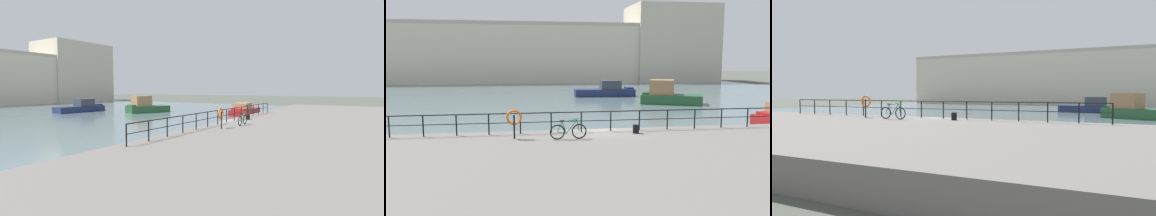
# 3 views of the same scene
# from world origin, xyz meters

# --- Properties ---
(ground_plane) EXTENTS (240.00, 240.00, 0.00)m
(ground_plane) POSITION_xyz_m (0.00, 0.00, 0.00)
(ground_plane) COLOR #4C5147
(water_basin) EXTENTS (80.00, 60.00, 0.01)m
(water_basin) POSITION_xyz_m (0.00, 30.20, 0.01)
(water_basin) COLOR slate
(water_basin) RESTS_ON ground_plane
(quay_promenade) EXTENTS (56.00, 13.00, 1.00)m
(quay_promenade) POSITION_xyz_m (0.00, -6.50, 0.50)
(quay_promenade) COLOR slate
(quay_promenade) RESTS_ON ground_plane
(harbor_building) EXTENTS (74.31, 12.45, 15.96)m
(harbor_building) POSITION_xyz_m (7.67, 59.33, 6.23)
(harbor_building) COLOR beige
(harbor_building) RESTS_ON ground_plane
(moored_red_daysailer) EXTENTS (7.77, 2.73, 2.05)m
(moored_red_daysailer) POSITION_xyz_m (6.99, 27.84, 0.74)
(moored_red_daysailer) COLOR navy
(moored_red_daysailer) RESTS_ON water_basin
(moored_green_narrowboat) EXTENTS (6.95, 5.37, 2.56)m
(moored_green_narrowboat) POSITION_xyz_m (11.63, 18.68, 0.95)
(moored_green_narrowboat) COLOR #23512D
(moored_green_narrowboat) RESTS_ON water_basin
(quay_railing) EXTENTS (22.08, 0.07, 1.08)m
(quay_railing) POSITION_xyz_m (-1.04, -0.75, 1.74)
(quay_railing) COLOR black
(quay_railing) RESTS_ON quay_promenade
(parked_bicycle) EXTENTS (1.77, 0.11, 0.98)m
(parked_bicycle) POSITION_xyz_m (-1.95, -2.45, 1.39)
(parked_bicycle) COLOR black
(parked_bicycle) RESTS_ON quay_promenade
(mooring_bollard) EXTENTS (0.32, 0.32, 0.44)m
(mooring_bollard) POSITION_xyz_m (1.67, -1.54, 1.22)
(mooring_bollard) COLOR black
(mooring_bollard) RESTS_ON quay_promenade
(life_ring_stand) EXTENTS (0.75, 0.16, 1.40)m
(life_ring_stand) POSITION_xyz_m (-4.48, -1.90, 1.98)
(life_ring_stand) COLOR black
(life_ring_stand) RESTS_ON quay_promenade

